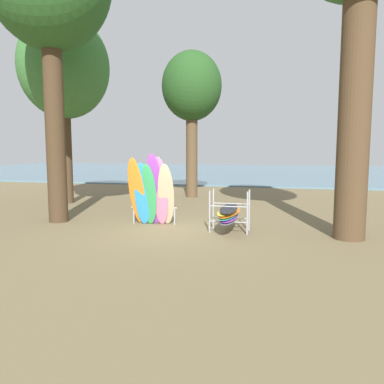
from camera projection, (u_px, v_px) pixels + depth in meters
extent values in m
plane|color=brown|center=(170.00, 230.00, 11.34)|extent=(80.00, 80.00, 0.00)
cube|color=slate|center=(253.00, 171.00, 41.95)|extent=(80.00, 36.00, 0.10)
cylinder|color=#42301E|center=(55.00, 123.00, 12.28)|extent=(0.63, 0.63, 6.67)
cylinder|color=#4C3823|center=(355.00, 103.00, 9.79)|extent=(0.83, 0.83, 7.32)
cylinder|color=#42301E|center=(67.00, 150.00, 16.90)|extent=(0.42, 0.42, 4.87)
ellipsoid|color=#387033|center=(64.00, 67.00, 16.49)|extent=(3.98, 3.98, 4.58)
cylinder|color=brown|center=(192.00, 152.00, 19.09)|extent=(0.59, 0.59, 4.70)
ellipsoid|color=#234C1E|center=(192.00, 86.00, 18.72)|extent=(3.04, 3.04, 3.49)
ellipsoid|color=orange|center=(137.00, 192.00, 11.89)|extent=(0.52, 0.74, 2.20)
ellipsoid|color=#2D8ED1|center=(143.00, 194.00, 11.89)|extent=(0.59, 0.59, 2.05)
ellipsoid|color=#339E56|center=(148.00, 195.00, 11.88)|extent=(0.57, 0.59, 2.01)
ellipsoid|color=purple|center=(154.00, 190.00, 11.85)|extent=(0.60, 0.73, 2.33)
ellipsoid|color=pink|center=(160.00, 191.00, 11.84)|extent=(0.55, 0.54, 2.22)
ellipsoid|color=#C6B289|center=(166.00, 195.00, 11.84)|extent=(0.62, 0.75, 2.01)
cylinder|color=#9EA0A5|center=(134.00, 215.00, 12.28)|extent=(0.04, 0.04, 0.55)
cylinder|color=#9EA0A5|center=(175.00, 216.00, 12.07)|extent=(0.04, 0.04, 0.55)
cylinder|color=#9EA0A5|center=(154.00, 208.00, 12.14)|extent=(1.54, 0.19, 0.04)
cylinder|color=#9EA0A5|center=(210.00, 212.00, 10.87)|extent=(0.05, 0.05, 1.25)
cylinder|color=#9EA0A5|center=(247.00, 213.00, 10.61)|extent=(0.05, 0.05, 1.25)
cylinder|color=#9EA0A5|center=(213.00, 209.00, 11.45)|extent=(0.05, 0.05, 1.25)
cylinder|color=#9EA0A5|center=(249.00, 210.00, 11.19)|extent=(0.05, 0.05, 1.25)
cylinder|color=#9EA0A5|center=(228.00, 222.00, 10.77)|extent=(1.10, 0.04, 0.04)
cylinder|color=#9EA0A5|center=(228.00, 207.00, 10.72)|extent=(1.10, 0.04, 0.04)
cylinder|color=#9EA0A5|center=(231.00, 218.00, 11.35)|extent=(1.10, 0.04, 0.04)
cylinder|color=#9EA0A5|center=(231.00, 204.00, 11.30)|extent=(1.10, 0.04, 0.04)
ellipsoid|color=gray|center=(228.00, 218.00, 11.06)|extent=(0.58, 2.12, 0.06)
ellipsoid|color=purple|center=(229.00, 216.00, 11.05)|extent=(0.54, 2.11, 0.06)
ellipsoid|color=#38B2AD|center=(229.00, 214.00, 11.05)|extent=(0.54, 2.11, 0.06)
ellipsoid|color=orange|center=(230.00, 212.00, 11.03)|extent=(0.65, 2.13, 0.06)
ellipsoid|color=yellow|center=(228.00, 210.00, 11.04)|extent=(0.54, 2.11, 0.06)
ellipsoid|color=black|center=(229.00, 208.00, 11.03)|extent=(0.59, 2.12, 0.06)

